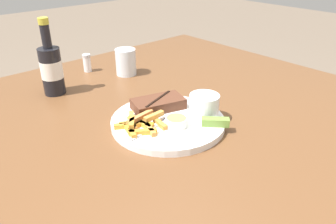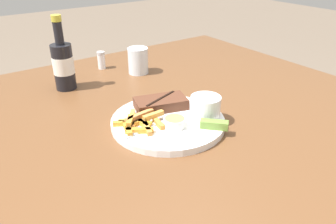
{
  "view_description": "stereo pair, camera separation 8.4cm",
  "coord_description": "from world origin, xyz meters",
  "px_view_note": "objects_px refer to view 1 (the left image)",
  "views": [
    {
      "loc": [
        -0.5,
        -0.56,
        1.18
      ],
      "look_at": [
        0.0,
        0.0,
        0.79
      ],
      "focal_mm": 35.0,
      "sensor_mm": 36.0,
      "label": 1
    },
    {
      "loc": [
        -0.43,
        -0.61,
        1.18
      ],
      "look_at": [
        0.0,
        0.0,
        0.79
      ],
      "focal_mm": 35.0,
      "sensor_mm": 36.0,
      "label": 2
    }
  ],
  "objects_px": {
    "dinner_plate": "(168,122)",
    "beer_bottle": "(51,68)",
    "salt_shaker": "(87,63)",
    "fork_utensil": "(147,130)",
    "pickle_spear": "(215,122)",
    "dipping_sauce_cup": "(176,121)",
    "coleslaw_cup": "(204,104)",
    "steak_portion": "(158,104)",
    "drinking_glass": "(126,62)"
  },
  "relations": [
    {
      "from": "drinking_glass",
      "to": "salt_shaker",
      "type": "xyz_separation_m",
      "value": [
        -0.09,
        0.12,
        -0.01
      ]
    },
    {
      "from": "coleslaw_cup",
      "to": "salt_shaker",
      "type": "xyz_separation_m",
      "value": [
        -0.04,
        0.54,
        -0.02
      ]
    },
    {
      "from": "fork_utensil",
      "to": "salt_shaker",
      "type": "relative_size",
      "value": 2.07
    },
    {
      "from": "steak_portion",
      "to": "dipping_sauce_cup",
      "type": "relative_size",
      "value": 2.78
    },
    {
      "from": "dipping_sauce_cup",
      "to": "beer_bottle",
      "type": "height_order",
      "value": "beer_bottle"
    },
    {
      "from": "drinking_glass",
      "to": "salt_shaker",
      "type": "height_order",
      "value": "drinking_glass"
    },
    {
      "from": "dinner_plate",
      "to": "dipping_sauce_cup",
      "type": "bearing_deg",
      "value": -102.36
    },
    {
      "from": "drinking_glass",
      "to": "steak_portion",
      "type": "bearing_deg",
      "value": -110.22
    },
    {
      "from": "dinner_plate",
      "to": "dipping_sauce_cup",
      "type": "xyz_separation_m",
      "value": [
        -0.01,
        -0.04,
        0.02
      ]
    },
    {
      "from": "fork_utensil",
      "to": "salt_shaker",
      "type": "xyz_separation_m",
      "value": [
        0.12,
        0.51,
        0.01
      ]
    },
    {
      "from": "steak_portion",
      "to": "pickle_spear",
      "type": "height_order",
      "value": "steak_portion"
    },
    {
      "from": "dinner_plate",
      "to": "dipping_sauce_cup",
      "type": "distance_m",
      "value": 0.05
    },
    {
      "from": "steak_portion",
      "to": "dipping_sauce_cup",
      "type": "distance_m",
      "value": 0.11
    },
    {
      "from": "steak_portion",
      "to": "fork_utensil",
      "type": "height_order",
      "value": "steak_portion"
    },
    {
      "from": "coleslaw_cup",
      "to": "beer_bottle",
      "type": "bearing_deg",
      "value": 116.64
    },
    {
      "from": "pickle_spear",
      "to": "beer_bottle",
      "type": "distance_m",
      "value": 0.53
    },
    {
      "from": "pickle_spear",
      "to": "drinking_glass",
      "type": "xyz_separation_m",
      "value": [
        0.07,
        0.48,
        0.02
      ]
    },
    {
      "from": "pickle_spear",
      "to": "salt_shaker",
      "type": "height_order",
      "value": "salt_shaker"
    },
    {
      "from": "coleslaw_cup",
      "to": "fork_utensil",
      "type": "distance_m",
      "value": 0.17
    },
    {
      "from": "steak_portion",
      "to": "coleslaw_cup",
      "type": "xyz_separation_m",
      "value": [
        0.07,
        -0.11,
        0.02
      ]
    },
    {
      "from": "dinner_plate",
      "to": "coleslaw_cup",
      "type": "height_order",
      "value": "coleslaw_cup"
    },
    {
      "from": "pickle_spear",
      "to": "beer_bottle",
      "type": "xyz_separation_m",
      "value": [
        -0.19,
        0.49,
        0.06
      ]
    },
    {
      "from": "steak_portion",
      "to": "beer_bottle",
      "type": "xyz_separation_m",
      "value": [
        -0.15,
        0.33,
        0.05
      ]
    },
    {
      "from": "dinner_plate",
      "to": "coleslaw_cup",
      "type": "relative_size",
      "value": 3.75
    },
    {
      "from": "dinner_plate",
      "to": "beer_bottle",
      "type": "height_order",
      "value": "beer_bottle"
    },
    {
      "from": "dipping_sauce_cup",
      "to": "pickle_spear",
      "type": "distance_m",
      "value": 0.1
    },
    {
      "from": "beer_bottle",
      "to": "salt_shaker",
      "type": "bearing_deg",
      "value": 31.09
    },
    {
      "from": "dinner_plate",
      "to": "pickle_spear",
      "type": "distance_m",
      "value": 0.12
    },
    {
      "from": "dipping_sauce_cup",
      "to": "drinking_glass",
      "type": "relative_size",
      "value": 0.6
    },
    {
      "from": "steak_portion",
      "to": "fork_utensil",
      "type": "relative_size",
      "value": 1.15
    },
    {
      "from": "fork_utensil",
      "to": "beer_bottle",
      "type": "relative_size",
      "value": 0.57
    },
    {
      "from": "steak_portion",
      "to": "coleslaw_cup",
      "type": "height_order",
      "value": "coleslaw_cup"
    },
    {
      "from": "dinner_plate",
      "to": "salt_shaker",
      "type": "distance_m",
      "value": 0.5
    },
    {
      "from": "beer_bottle",
      "to": "salt_shaker",
      "type": "distance_m",
      "value": 0.21
    },
    {
      "from": "dipping_sauce_cup",
      "to": "fork_utensil",
      "type": "xyz_separation_m",
      "value": [
        -0.07,
        0.03,
        -0.01
      ]
    },
    {
      "from": "pickle_spear",
      "to": "dinner_plate",
      "type": "bearing_deg",
      "value": 121.73
    },
    {
      "from": "steak_portion",
      "to": "coleslaw_cup",
      "type": "relative_size",
      "value": 1.96
    },
    {
      "from": "fork_utensil",
      "to": "beer_bottle",
      "type": "height_order",
      "value": "beer_bottle"
    },
    {
      "from": "steak_portion",
      "to": "pickle_spear",
      "type": "xyz_separation_m",
      "value": [
        0.04,
        -0.17,
        -0.0
      ]
    },
    {
      "from": "beer_bottle",
      "to": "salt_shaker",
      "type": "height_order",
      "value": "beer_bottle"
    },
    {
      "from": "coleslaw_cup",
      "to": "beer_bottle",
      "type": "distance_m",
      "value": 0.49
    },
    {
      "from": "pickle_spear",
      "to": "beer_bottle",
      "type": "relative_size",
      "value": 0.27
    },
    {
      "from": "pickle_spear",
      "to": "dipping_sauce_cup",
      "type": "bearing_deg",
      "value": 139.36
    },
    {
      "from": "dinner_plate",
      "to": "beer_bottle",
      "type": "bearing_deg",
      "value": 108.42
    },
    {
      "from": "dipping_sauce_cup",
      "to": "beer_bottle",
      "type": "xyz_separation_m",
      "value": [
        -0.12,
        0.43,
        0.05
      ]
    },
    {
      "from": "dinner_plate",
      "to": "beer_bottle",
      "type": "xyz_separation_m",
      "value": [
        -0.13,
        0.39,
        0.07
      ]
    },
    {
      "from": "fork_utensil",
      "to": "beer_bottle",
      "type": "xyz_separation_m",
      "value": [
        -0.05,
        0.4,
        0.06
      ]
    },
    {
      "from": "steak_portion",
      "to": "beer_bottle",
      "type": "bearing_deg",
      "value": 114.58
    },
    {
      "from": "dinner_plate",
      "to": "steak_portion",
      "type": "relative_size",
      "value": 1.91
    },
    {
      "from": "coleslaw_cup",
      "to": "beer_bottle",
      "type": "relative_size",
      "value": 0.34
    }
  ]
}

